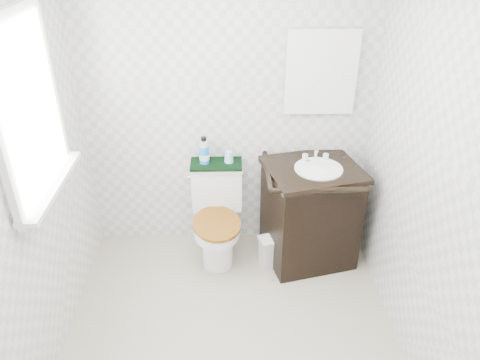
{
  "coord_description": "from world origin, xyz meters",
  "views": [
    {
      "loc": [
        -0.01,
        -2.11,
        2.45
      ],
      "look_at": [
        0.08,
        0.75,
        0.81
      ],
      "focal_mm": 35.0,
      "sensor_mm": 36.0,
      "label": 1
    }
  ],
  "objects_px": {
    "vanity": "(310,211)",
    "cup": "(229,157)",
    "toilet": "(217,219)",
    "mouthwash_bottle": "(204,151)",
    "trash_bin": "(270,251)"
  },
  "relations": [
    {
      "from": "trash_bin",
      "to": "mouthwash_bottle",
      "type": "xyz_separation_m",
      "value": [
        -0.51,
        0.3,
        0.74
      ]
    },
    {
      "from": "toilet",
      "to": "vanity",
      "type": "height_order",
      "value": "vanity"
    },
    {
      "from": "toilet",
      "to": "mouthwash_bottle",
      "type": "height_order",
      "value": "mouthwash_bottle"
    },
    {
      "from": "toilet",
      "to": "mouthwash_bottle",
      "type": "relative_size",
      "value": 3.51
    },
    {
      "from": "toilet",
      "to": "cup",
      "type": "distance_m",
      "value": 0.51
    },
    {
      "from": "trash_bin",
      "to": "cup",
      "type": "height_order",
      "value": "cup"
    },
    {
      "from": "cup",
      "to": "vanity",
      "type": "bearing_deg",
      "value": -17.91
    },
    {
      "from": "toilet",
      "to": "mouthwash_bottle",
      "type": "xyz_separation_m",
      "value": [
        -0.09,
        0.13,
        0.54
      ]
    },
    {
      "from": "toilet",
      "to": "trash_bin",
      "type": "height_order",
      "value": "toilet"
    },
    {
      "from": "vanity",
      "to": "mouthwash_bottle",
      "type": "bearing_deg",
      "value": 166.55
    },
    {
      "from": "vanity",
      "to": "cup",
      "type": "height_order",
      "value": "vanity"
    },
    {
      "from": "vanity",
      "to": "trash_bin",
      "type": "bearing_deg",
      "value": -161.52
    },
    {
      "from": "vanity",
      "to": "mouthwash_bottle",
      "type": "height_order",
      "value": "mouthwash_bottle"
    },
    {
      "from": "vanity",
      "to": "cup",
      "type": "relative_size",
      "value": 10.42
    },
    {
      "from": "vanity",
      "to": "cup",
      "type": "distance_m",
      "value": 0.76
    }
  ]
}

